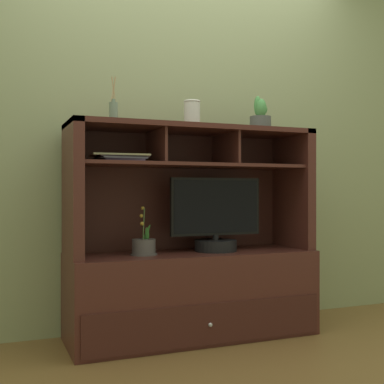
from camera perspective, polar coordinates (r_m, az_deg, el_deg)
floor_plane at (r=3.22m, az=0.00°, el=-16.11°), size 6.00×6.00×0.02m
back_wall at (r=3.40m, az=-1.84°, el=8.72°), size 6.00×0.02×2.80m
media_console at (r=3.14m, az=-0.05°, el=-8.90°), size 1.50×0.55×1.28m
tv_monitor at (r=3.13m, az=2.69°, el=-3.42°), size 0.59×0.26×0.45m
potted_orchid at (r=2.97m, az=-5.46°, el=-6.18°), size 0.16×0.16×0.28m
magazine_stack_left at (r=2.91m, az=-8.08°, el=3.82°), size 0.33×0.28×0.04m
diffuser_bottle at (r=2.98m, az=-8.84°, el=8.92°), size 0.05×0.05×0.27m
potted_succulent at (r=3.35m, az=7.72°, el=8.25°), size 0.16×0.16×0.23m
ceramic_vase at (r=3.13m, az=-0.01°, el=8.82°), size 0.11×0.11×0.16m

